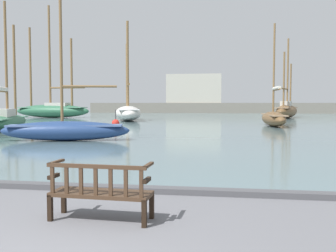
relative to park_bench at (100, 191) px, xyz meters
The scene contains 11 objects.
harbor_water 42.07m from the park_bench, 90.42° to the left, with size 100.00×80.00×0.08m, color slate.
quay_edge_kerb 1.99m from the park_bench, 99.18° to the left, with size 40.00×0.30×0.12m, color #4C4C50.
park_bench is the anchor object (origin of this frame).
sailboat_far_starboard 21.14m from the park_bench, 125.66° to the left, with size 3.35×6.86×8.41m.
sailboat_nearest_starboard 32.22m from the park_bench, 104.00° to the left, with size 4.90×9.82×9.98m.
sailboat_nearest_port 12.31m from the park_bench, 116.43° to the left, with size 6.15×2.58×7.36m.
sailboat_outer_port 24.68m from the park_bench, 76.84° to the left, with size 1.79×6.51×7.82m.
sailboat_mid_starboard 41.52m from the park_bench, 116.80° to the left, with size 9.56×3.17×13.37m.
sailboat_distant_harbor 40.99m from the park_bench, 77.17° to the left, with size 4.47×9.51×9.28m.
channel_buoy 22.14m from the park_bench, 106.03° to the left, with size 0.56×0.56×1.26m.
far_breakwater 60.55m from the park_bench, 91.31° to the left, with size 43.84×2.40×6.91m.
Camera 1 is at (2.24, -3.64, 1.85)m, focal length 40.00 mm.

